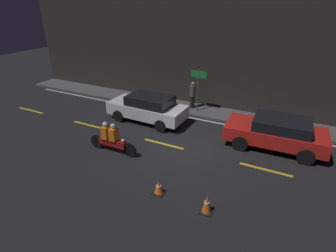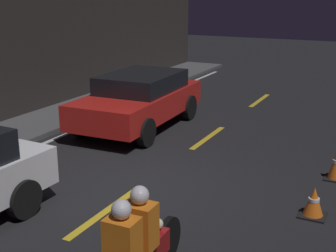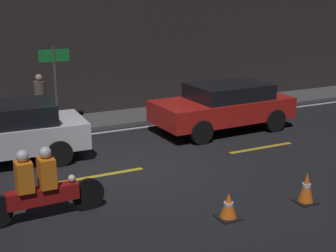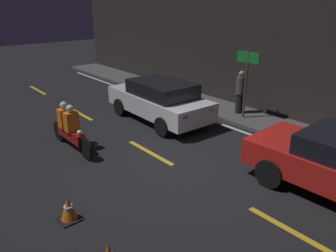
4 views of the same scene
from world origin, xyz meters
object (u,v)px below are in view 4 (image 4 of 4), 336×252
object	(u,v)px
sedan_white	(159,99)
traffic_cone_near	(68,209)
shop_sign	(247,71)
pedestrian	(240,92)
motorcycle	(70,128)

from	to	relation	value
sedan_white	traffic_cone_near	bearing A→B (deg)	125.62
shop_sign	traffic_cone_near	bearing A→B (deg)	-79.17
pedestrian	traffic_cone_near	bearing A→B (deg)	-76.47
motorcycle	shop_sign	distance (m)	6.15
pedestrian	shop_sign	xyz separation A→B (m)	(0.43, -0.29, 0.89)
sedan_white	shop_sign	bearing A→B (deg)	-128.97
sedan_white	traffic_cone_near	world-z (taller)	sedan_white
motorcycle	traffic_cone_near	bearing A→B (deg)	-26.60
sedan_white	shop_sign	distance (m)	3.19
sedan_white	motorcycle	xyz separation A→B (m)	(0.24, -3.50, -0.13)
traffic_cone_near	shop_sign	xyz separation A→B (m)	(-1.39, 7.27, 1.57)
traffic_cone_near	pedestrian	bearing A→B (deg)	103.53
pedestrian	sedan_white	bearing A→B (deg)	-120.74
sedan_white	shop_sign	xyz separation A→B (m)	(1.96, 2.29, 1.03)
shop_sign	sedan_white	bearing A→B (deg)	-130.62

